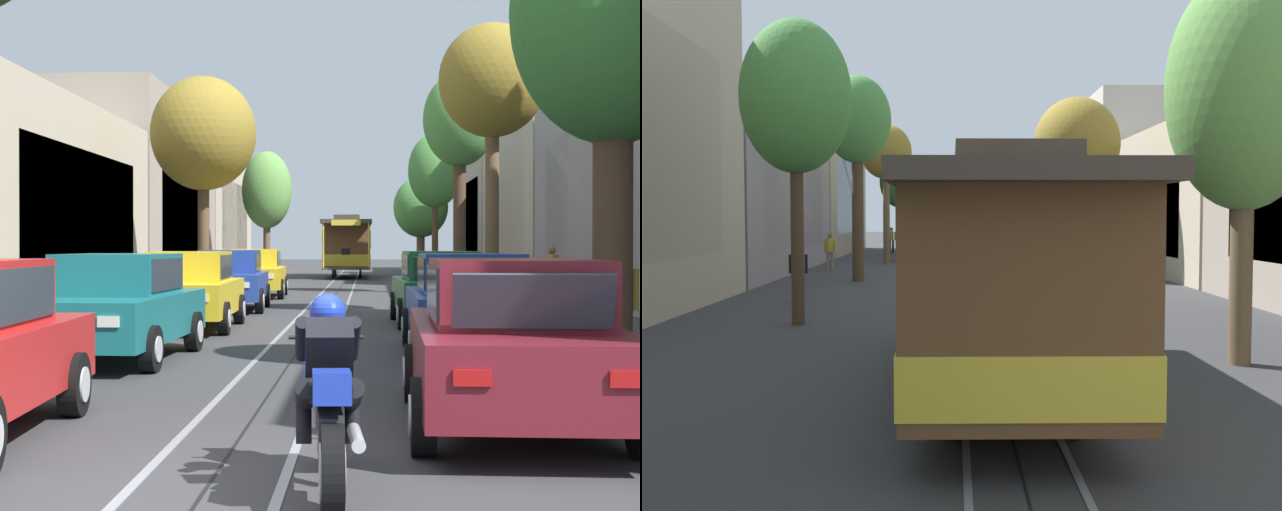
# 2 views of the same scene
# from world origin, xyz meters

# --- Properties ---
(ground_plane) EXTENTS (166.84, 166.84, 0.00)m
(ground_plane) POSITION_xyz_m (0.00, 26.69, 0.00)
(ground_plane) COLOR #38383A
(trolley_track_rails) EXTENTS (1.14, 74.74, 0.01)m
(trolley_track_rails) POSITION_xyz_m (0.00, 31.37, 0.00)
(trolley_track_rails) COLOR gray
(trolley_track_rails) RESTS_ON ground
(building_facade_left) EXTENTS (5.96, 66.44, 9.68)m
(building_facade_left) POSITION_xyz_m (-10.22, 29.37, 4.19)
(building_facade_left) COLOR beige
(building_facade_left) RESTS_ON ground
(building_facade_right) EXTENTS (5.89, 66.44, 9.42)m
(building_facade_right) POSITION_xyz_m (10.08, 31.56, 4.19)
(building_facade_right) COLOR tan
(building_facade_right) RESTS_ON ground
(parked_car_teal_second_left) EXTENTS (2.11, 4.41, 1.58)m
(parked_car_teal_second_left) POSITION_xyz_m (-2.60, 7.77, 0.80)
(parked_car_teal_second_left) COLOR #196B70
(parked_car_teal_second_left) RESTS_ON ground
(parked_car_yellow_mid_left) EXTENTS (2.07, 4.39, 1.58)m
(parked_car_yellow_mid_left) POSITION_xyz_m (-2.52, 13.15, 0.80)
(parked_car_yellow_mid_left) COLOR gold
(parked_car_yellow_mid_left) RESTS_ON ground
(parked_car_blue_fourth_left) EXTENTS (2.13, 4.42, 1.58)m
(parked_car_blue_fourth_left) POSITION_xyz_m (-2.52, 18.93, 0.80)
(parked_car_blue_fourth_left) COLOR #233D93
(parked_car_blue_fourth_left) RESTS_ON ground
(parked_car_yellow_fifth_left) EXTENTS (2.12, 4.41, 1.58)m
(parked_car_yellow_fifth_left) POSITION_xyz_m (-2.57, 25.39, 0.80)
(parked_car_yellow_fifth_left) COLOR gold
(parked_car_yellow_fifth_left) RESTS_ON ground
(parked_car_maroon_near_right) EXTENTS (2.05, 4.38, 1.58)m
(parked_car_maroon_near_right) POSITION_xyz_m (2.49, 2.71, 0.80)
(parked_car_maroon_near_right) COLOR maroon
(parked_car_maroon_near_right) RESTS_ON ground
(parked_car_blue_second_right) EXTENTS (2.01, 4.36, 1.58)m
(parked_car_blue_second_right) POSITION_xyz_m (2.70, 8.69, 0.80)
(parked_car_blue_second_right) COLOR #233D93
(parked_car_blue_second_right) RESTS_ON ground
(parked_car_green_mid_right) EXTENTS (2.10, 4.40, 1.58)m
(parked_car_green_mid_right) POSITION_xyz_m (2.67, 14.51, 0.80)
(parked_car_green_mid_right) COLOR #1E6038
(parked_car_green_mid_right) RESTS_ON ground
(street_tree_kerb_left_second) EXTENTS (3.51, 3.77, 7.30)m
(street_tree_kerb_left_second) POSITION_xyz_m (-4.33, 25.45, 5.38)
(street_tree_kerb_left_second) COLOR brown
(street_tree_kerb_left_second) RESTS_ON ground
(street_tree_kerb_left_mid) EXTENTS (2.60, 2.41, 6.59)m
(street_tree_kerb_left_mid) POSITION_xyz_m (-4.15, 43.70, 4.53)
(street_tree_kerb_left_mid) COLOR brown
(street_tree_kerb_left_mid) RESTS_ON ground
(street_tree_kerb_right_near) EXTENTS (2.66, 2.54, 6.46)m
(street_tree_kerb_right_near) POSITION_xyz_m (4.30, 6.27, 4.62)
(street_tree_kerb_right_near) COLOR #4C3826
(street_tree_kerb_right_near) RESTS_ON ground
(street_tree_kerb_right_second) EXTENTS (2.63, 2.44, 7.16)m
(street_tree_kerb_right_second) POSITION_xyz_m (4.17, 17.49, 5.65)
(street_tree_kerb_right_second) COLOR brown
(street_tree_kerb_right_second) RESTS_ON ground
(street_tree_kerb_right_mid) EXTENTS (2.57, 2.41, 7.77)m
(street_tree_kerb_right_mid) POSITION_xyz_m (4.32, 27.67, 5.95)
(street_tree_kerb_right_mid) COLOR #4C3826
(street_tree_kerb_right_mid) RESTS_ON ground
(street_tree_kerb_right_fourth) EXTENTS (2.53, 2.21, 6.94)m
(street_tree_kerb_right_fourth) POSITION_xyz_m (4.25, 39.01, 5.14)
(street_tree_kerb_right_fourth) COLOR #4C3826
(street_tree_kerb_right_fourth) RESTS_ON ground
(street_tree_kerb_right_far) EXTENTS (3.28, 2.67, 5.83)m
(street_tree_kerb_right_far) POSITION_xyz_m (4.27, 51.92, 3.95)
(street_tree_kerb_right_far) COLOR brown
(street_tree_kerb_right_far) RESTS_ON ground
(cable_car_trolley) EXTENTS (2.63, 9.15, 3.28)m
(cable_car_trolley) POSITION_xyz_m (0.00, 45.76, 1.66)
(cable_car_trolley) COLOR brown
(cable_car_trolley) RESTS_ON ground
(motorcycle_with_rider) EXTENTS (0.58, 1.99, 1.37)m
(motorcycle_with_rider) POSITION_xyz_m (0.86, 0.26, 0.65)
(motorcycle_with_rider) COLOR black
(motorcycle_with_rider) RESTS_ON ground
(pedestrian_on_left_pavement) EXTENTS (0.55, 0.37, 1.68)m
(pedestrian_on_left_pavement) POSITION_xyz_m (5.15, 34.63, 0.95)
(pedestrian_on_left_pavement) COLOR #282D38
(pedestrian_on_left_pavement) RESTS_ON ground
(pedestrian_crossing_far) EXTENTS (0.55, 0.42, 1.67)m
(pedestrian_crossing_far) POSITION_xyz_m (6.40, 21.61, 0.94)
(pedestrian_crossing_far) COLOR slate
(pedestrian_crossing_far) RESTS_ON ground
(fire_hydrant) EXTENTS (0.40, 0.22, 0.84)m
(fire_hydrant) POSITION_xyz_m (-4.17, 7.37, 0.42)
(fire_hydrant) COLOR #B2B2B7
(fire_hydrant) RESTS_ON ground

